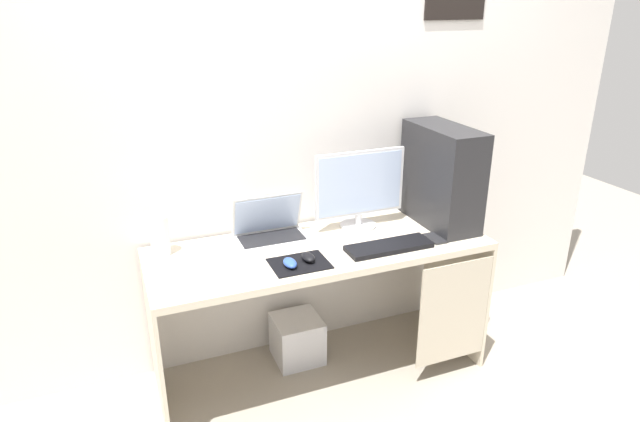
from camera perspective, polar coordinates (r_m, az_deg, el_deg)
The scene contains 13 objects.
ground_plane at distance 3.04m, azimuth 0.00°, elevation -16.23°, with size 8.00×8.00×0.00m, color #9E9384.
wall_back at distance 2.77m, azimuth -2.61°, elevation 9.91°, with size 4.00×0.05×2.60m.
desk at distance 2.71m, azimuth 0.50°, elevation -6.24°, with size 1.65×0.60×0.73m.
pc_tower at distance 2.90m, azimuth 12.55°, elevation 3.60°, with size 0.21×0.49×0.52m, color #232326.
monitor at distance 2.79m, azimuth 4.18°, elevation 2.31°, with size 0.48×0.19×0.41m.
laptop at distance 2.71m, azimuth -5.16°, elevation -2.10°, with size 0.35×0.24×0.23m.
speaker at distance 2.63m, azimuth -16.38°, elevation -2.49°, with size 0.09×0.09×0.19m, color white.
keyboard at distance 2.63m, azimuth 7.20°, elevation -3.70°, with size 0.42×0.14×0.02m, color black.
mousepad at distance 2.48m, azimuth -2.15°, elevation -5.50°, with size 0.26×0.20×0.01m, color black.
mouse_left at distance 2.49m, azimuth -1.26°, elevation -4.83°, with size 0.06×0.10×0.03m, color black.
mouse_right at distance 2.44m, azimuth -3.15°, elevation -5.43°, with size 0.06×0.10×0.03m, color #2D51B2.
cell_phone at distance 2.77m, azimuth 11.91°, elevation -2.81°, with size 0.07×0.13×0.01m, color #232326.
subwoofer at distance 3.05m, azimuth -2.40°, elevation -13.16°, with size 0.25×0.25×0.25m, color silver.
Camera 1 is at (-0.89, -2.23, 1.86)m, focal length 30.67 mm.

